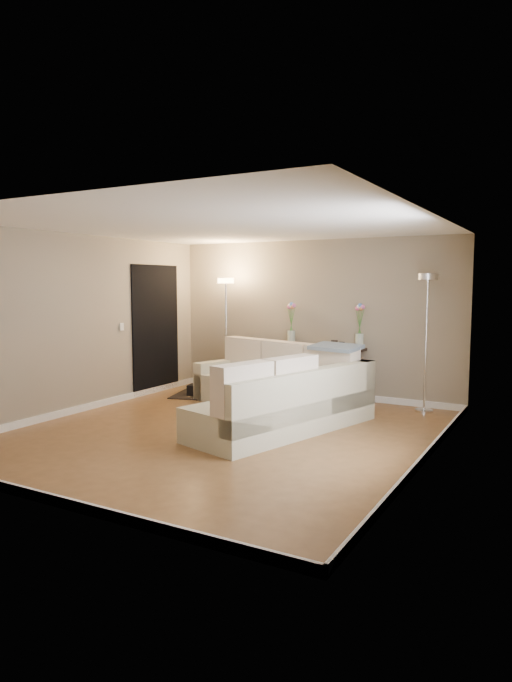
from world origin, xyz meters
The scene contains 23 objects.
floor centered at (0.00, 0.00, -0.01)m, with size 5.00×5.50×0.01m, color brown.
ceiling centered at (0.00, 0.00, 2.60)m, with size 5.00×5.50×0.01m, color white.
wall_back centered at (0.00, 2.76, 1.30)m, with size 5.00×0.02×2.60m, color gray.
wall_front centered at (0.00, -2.76, 1.30)m, with size 5.00×0.02×2.60m, color gray.
wall_left centered at (-2.51, 0.00, 1.30)m, with size 0.02×5.50×2.60m, color gray.
wall_right centered at (2.51, 0.00, 1.30)m, with size 0.02×5.50×2.60m, color gray.
baseboard_back centered at (0.00, 2.73, 0.05)m, with size 5.00×0.03×0.10m, color white.
baseboard_front centered at (0.00, -2.73, 0.05)m, with size 5.00×0.03×0.10m, color white.
baseboard_left centered at (-2.48, 0.00, 0.05)m, with size 0.03×5.50×0.10m, color white.
baseboard_right centered at (2.48, 0.00, 0.05)m, with size 0.03×5.50×0.10m, color white.
doorway centered at (-2.48, 1.70, 1.10)m, with size 0.02×1.20×2.20m, color black.
switch_plate centered at (-2.48, 0.85, 1.20)m, with size 0.02×0.08×0.12m, color white.
sectional_sofa centered at (0.18, 1.06, 0.37)m, with size 2.98×3.37×0.99m.
throw_blanket centered at (0.87, 1.58, 0.99)m, with size 0.71×0.41×0.05m, color slate.
console_table centered at (0.16, 2.65, 0.49)m, with size 1.41×0.41×0.86m.
leaning_mirror centered at (0.25, 2.82, 1.24)m, with size 0.99×0.07×0.78m.
table_decor centered at (0.25, 2.60, 0.87)m, with size 0.60×0.13×0.14m.
flower_vase_left centered at (-0.34, 2.63, 1.15)m, with size 0.16×0.13×0.74m.
flower_vase_right centered at (0.85, 2.66, 1.15)m, with size 0.16×0.13×0.74m.
floor_lamp_lit centered at (-1.45, 2.34, 1.40)m, with size 0.34×0.34×1.98m.
floor_lamp_unlit centered at (1.94, 2.42, 1.43)m, with size 0.32×0.32×2.03m.
charcoal_rug centered at (-1.46, 1.95, 0.01)m, with size 1.29×0.97×0.02m, color black.
black_bag centered at (-1.65, 1.79, 0.07)m, with size 0.36×0.26×0.24m, color black.
Camera 1 is at (3.79, -5.99, 1.90)m, focal length 30.00 mm.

